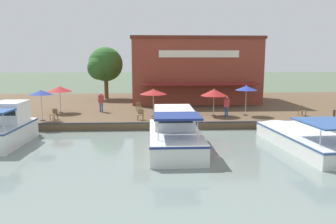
% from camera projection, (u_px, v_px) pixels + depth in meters
% --- Properties ---
extents(ground_plane, '(220.00, 220.00, 0.00)m').
position_uv_depth(ground_plane, '(182.00, 131.00, 24.54)').
color(ground_plane, '#4C5B47').
extents(quay_deck, '(22.00, 56.00, 0.60)m').
position_uv_depth(quay_deck, '(173.00, 106.00, 35.34)').
color(quay_deck, brown).
rests_on(quay_deck, ground).
extents(quay_edge_fender, '(0.20, 50.40, 0.10)m').
position_uv_depth(quay_edge_fender, '(182.00, 122.00, 24.54)').
color(quay_edge_fender, '#2D2D33').
rests_on(quay_edge_fender, quay_deck).
extents(waterfront_restaurant, '(11.07, 13.79, 7.07)m').
position_uv_depth(waterfront_restaurant, '(193.00, 70.00, 37.65)').
color(waterfront_restaurant, brown).
rests_on(waterfront_restaurant, quay_deck).
extents(patio_umbrella_mid_patio_left, '(2.18, 2.18, 2.40)m').
position_uv_depth(patio_umbrella_mid_patio_left, '(60.00, 89.00, 29.00)').
color(patio_umbrella_mid_patio_left, '#B7B7B7').
rests_on(patio_umbrella_mid_patio_left, quay_deck).
extents(patio_umbrella_mid_patio_right, '(2.21, 2.21, 2.32)m').
position_uv_depth(patio_umbrella_mid_patio_right, '(153.00, 92.00, 26.90)').
color(patio_umbrella_mid_patio_right, '#B7B7B7').
rests_on(patio_umbrella_mid_patio_right, quay_deck).
extents(patio_umbrella_by_entrance, '(1.80, 1.80, 2.42)m').
position_uv_depth(patio_umbrella_by_entrance, '(41.00, 93.00, 25.17)').
color(patio_umbrella_by_entrance, '#B7B7B7').
rests_on(patio_umbrella_by_entrance, quay_deck).
extents(patio_umbrella_back_row, '(2.23, 2.23, 2.29)m').
position_uv_depth(patio_umbrella_back_row, '(214.00, 92.00, 27.44)').
color(patio_umbrella_back_row, '#B7B7B7').
rests_on(patio_umbrella_back_row, quay_deck).
extents(patio_umbrella_near_quay_edge, '(1.84, 1.84, 2.56)m').
position_uv_depth(patio_umbrella_near_quay_edge, '(246.00, 88.00, 27.55)').
color(patio_umbrella_near_quay_edge, '#B7B7B7').
rests_on(patio_umbrella_near_quay_edge, quay_deck).
extents(cafe_chair_mid_patio, '(0.59, 0.59, 0.85)m').
position_uv_depth(cafe_chair_mid_patio, '(302.00, 110.00, 27.76)').
color(cafe_chair_mid_patio, brown).
rests_on(cafe_chair_mid_patio, quay_deck).
extents(cafe_chair_far_corner_seat, '(0.55, 0.55, 0.85)m').
position_uv_depth(cafe_chair_far_corner_seat, '(54.00, 114.00, 25.92)').
color(cafe_chair_far_corner_seat, brown).
rests_on(cafe_chair_far_corner_seat, quay_deck).
extents(cafe_chair_back_row_seat, '(0.58, 0.58, 0.85)m').
position_uv_depth(cafe_chair_back_row_seat, '(139.00, 106.00, 29.98)').
color(cafe_chair_back_row_seat, brown).
rests_on(cafe_chair_back_row_seat, quay_deck).
extents(cafe_chair_under_first_umbrella, '(0.49, 0.49, 0.85)m').
position_uv_depth(cafe_chair_under_first_umbrella, '(141.00, 114.00, 25.73)').
color(cafe_chair_under_first_umbrella, brown).
rests_on(cafe_chair_under_first_umbrella, quay_deck).
extents(person_near_entrance, '(0.50, 0.50, 1.78)m').
position_uv_depth(person_near_entrance, '(101.00, 100.00, 29.56)').
color(person_near_entrance, '#2D5193').
rests_on(person_near_entrance, quay_deck).
extents(person_at_quay_edge, '(0.48, 0.48, 1.69)m').
position_uv_depth(person_at_quay_edge, '(227.00, 104.00, 27.08)').
color(person_at_quay_edge, '#2D5193').
rests_on(person_at_quay_edge, quay_deck).
extents(motorboat_distant_upstream, '(9.46, 3.83, 1.95)m').
position_uv_depth(motorboat_distant_upstream, '(301.00, 137.00, 20.23)').
color(motorboat_distant_upstream, silver).
rests_on(motorboat_distant_upstream, river_water).
extents(motorboat_far_downstream, '(5.95, 2.31, 2.60)m').
position_uv_depth(motorboat_far_downstream, '(10.00, 128.00, 20.76)').
color(motorboat_far_downstream, white).
rests_on(motorboat_far_downstream, river_water).
extents(motorboat_mid_row, '(8.54, 2.99, 2.33)m').
position_uv_depth(motorboat_mid_row, '(174.00, 131.00, 20.17)').
color(motorboat_mid_row, white).
rests_on(motorboat_mid_row, river_water).
extents(mooring_post, '(0.22, 0.22, 0.86)m').
position_uv_depth(mooring_post, '(334.00, 115.00, 25.32)').
color(mooring_post, '#473323').
rests_on(mooring_post, quay_deck).
extents(tree_behind_restaurant, '(4.28, 4.08, 6.17)m').
position_uv_depth(tree_behind_restaurant, '(104.00, 65.00, 38.97)').
color(tree_behind_restaurant, brown).
rests_on(tree_behind_restaurant, quay_deck).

